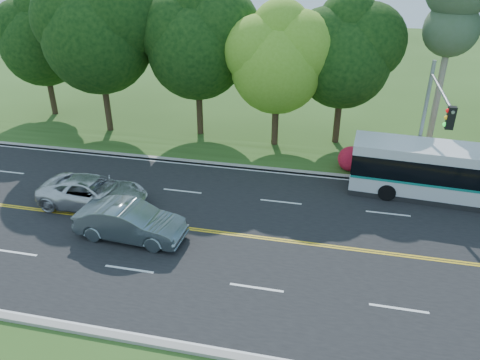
% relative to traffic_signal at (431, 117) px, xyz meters
% --- Properties ---
extents(ground, '(120.00, 120.00, 0.00)m').
position_rel_traffic_signal_xyz_m(ground, '(-6.49, -5.40, -4.67)').
color(ground, '#2E4D19').
rests_on(ground, ground).
extents(road, '(60.00, 14.00, 0.02)m').
position_rel_traffic_signal_xyz_m(road, '(-6.49, -5.40, -4.66)').
color(road, black).
rests_on(road, ground).
extents(curb_north, '(60.00, 0.30, 0.15)m').
position_rel_traffic_signal_xyz_m(curb_north, '(-6.49, 1.75, -4.60)').
color(curb_north, '#9E988F').
rests_on(curb_north, ground).
extents(curb_south, '(60.00, 0.30, 0.15)m').
position_rel_traffic_signal_xyz_m(curb_south, '(-6.49, -12.55, -4.60)').
color(curb_south, '#9E988F').
rests_on(curb_south, ground).
extents(grass_verge, '(60.00, 4.00, 0.10)m').
position_rel_traffic_signal_xyz_m(grass_verge, '(-6.49, 3.60, -4.62)').
color(grass_verge, '#2E4D19').
rests_on(grass_verge, ground).
extents(lane_markings, '(57.60, 13.82, 0.00)m').
position_rel_traffic_signal_xyz_m(lane_markings, '(-6.59, -5.40, -4.65)').
color(lane_markings, gold).
rests_on(lane_markings, road).
extents(tree_row, '(44.70, 9.10, 13.84)m').
position_rel_traffic_signal_xyz_m(tree_row, '(-11.65, 6.73, 2.06)').
color(tree_row, '#2D2214').
rests_on(tree_row, ground).
extents(bougainvillea_hedge, '(9.50, 2.25, 1.50)m').
position_rel_traffic_signal_xyz_m(bougainvillea_hedge, '(0.69, 2.75, -3.95)').
color(bougainvillea_hedge, '#A80E2A').
rests_on(bougainvillea_hedge, ground).
extents(traffic_signal, '(0.42, 6.10, 7.00)m').
position_rel_traffic_signal_xyz_m(traffic_signal, '(0.00, 0.00, 0.00)').
color(traffic_signal, gray).
rests_on(traffic_signal, ground).
extents(transit_bus, '(11.29, 3.20, 2.92)m').
position_rel_traffic_signal_xyz_m(transit_bus, '(2.08, 0.37, -3.21)').
color(transit_bus, silver).
rests_on(transit_bus, road).
extents(sedan, '(5.21, 2.07, 1.69)m').
position_rel_traffic_signal_xyz_m(sedan, '(-13.35, -6.67, -3.81)').
color(sedan, slate).
rests_on(sedan, road).
extents(suv, '(5.65, 2.69, 1.56)m').
position_rel_traffic_signal_xyz_m(suv, '(-16.44, -4.37, -3.87)').
color(suv, silver).
rests_on(suv, road).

